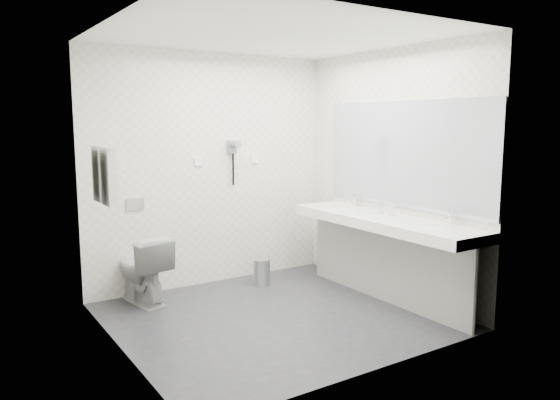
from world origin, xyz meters
TOP-DOWN VIEW (x-y plane):
  - floor at (0.00, 0.00)m, footprint 2.80×2.80m
  - ceiling at (0.00, 0.00)m, footprint 2.80×2.80m
  - wall_back at (0.00, 1.30)m, footprint 2.80×0.00m
  - wall_front at (0.00, -1.30)m, footprint 2.80×0.00m
  - wall_left at (-1.40, 0.00)m, footprint 0.00×2.60m
  - wall_right at (1.40, 0.00)m, footprint 0.00×2.60m
  - vanity_counter at (1.12, -0.20)m, footprint 0.55×2.20m
  - vanity_panel at (1.15, -0.20)m, footprint 0.03×2.15m
  - vanity_post_near at (1.18, -1.24)m, footprint 0.06×0.06m
  - vanity_post_far at (1.18, 0.84)m, footprint 0.06×0.06m
  - mirror at (1.39, -0.20)m, footprint 0.02×2.20m
  - basin_near at (1.12, -0.85)m, footprint 0.40×0.31m
  - basin_far at (1.12, 0.45)m, footprint 0.40×0.31m
  - faucet_near at (1.32, -0.85)m, footprint 0.04×0.04m
  - faucet_far at (1.32, 0.45)m, footprint 0.04×0.04m
  - soap_bottle_a at (1.23, -0.21)m, footprint 0.07×0.07m
  - soap_bottle_c at (1.26, -0.16)m, footprint 0.06×0.06m
  - glass_left at (1.26, -0.03)m, footprint 0.07×0.07m
  - toilet at (-0.89, 1.03)m, footprint 0.48×0.72m
  - flush_plate at (-0.85, 1.29)m, footprint 0.18×0.02m
  - pedal_bin at (0.40, 0.91)m, footprint 0.19×0.19m
  - bin_lid at (0.40, 0.91)m, footprint 0.19×0.19m
  - towel_rail at (-1.35, 0.55)m, footprint 0.02×0.62m
  - towel_near at (-1.34, 0.41)m, footprint 0.07×0.24m
  - towel_far at (-1.34, 0.69)m, footprint 0.07×0.24m
  - dryer_cradle at (0.25, 1.27)m, footprint 0.10×0.04m
  - dryer_barrel at (0.25, 1.20)m, footprint 0.08×0.14m
  - dryer_cord at (0.25, 1.26)m, footprint 0.02×0.02m
  - switch_plate_a at (-0.15, 1.29)m, footprint 0.09×0.02m
  - switch_plate_b at (0.55, 1.29)m, footprint 0.09×0.02m

SIDE VIEW (x-z plane):
  - floor at x=0.00m, z-range 0.00..0.00m
  - pedal_bin at x=0.40m, z-range 0.00..0.27m
  - bin_lid at x=0.40m, z-range 0.27..0.28m
  - toilet at x=-0.89m, z-range 0.00..0.68m
  - vanity_panel at x=1.15m, z-range 0.00..0.75m
  - vanity_post_near at x=1.18m, z-range 0.00..0.75m
  - vanity_post_far at x=1.18m, z-range 0.00..0.75m
  - vanity_counter at x=1.12m, z-range 0.75..0.85m
  - basin_near at x=1.12m, z-range 0.81..0.86m
  - basin_far at x=1.12m, z-range 0.81..0.86m
  - glass_left at x=1.26m, z-range 0.85..0.96m
  - soap_bottle_a at x=1.23m, z-range 0.85..0.97m
  - soap_bottle_c at x=1.26m, z-range 0.85..0.98m
  - faucet_near at x=1.32m, z-range 0.85..1.00m
  - faucet_far at x=1.32m, z-range 0.85..1.00m
  - flush_plate at x=-0.85m, z-range 0.89..1.01m
  - wall_back at x=0.00m, z-range -0.15..2.65m
  - wall_front at x=0.00m, z-range -0.15..2.65m
  - wall_left at x=-1.40m, z-range -0.05..2.55m
  - wall_right at x=1.40m, z-range -0.05..2.55m
  - dryer_cord at x=0.25m, z-range 1.07..1.43m
  - towel_near at x=-1.34m, z-range 1.09..1.57m
  - towel_far at x=-1.34m, z-range 1.09..1.57m
  - switch_plate_a at x=-0.15m, z-range 1.31..1.40m
  - switch_plate_b at x=0.55m, z-range 1.31..1.40m
  - mirror at x=1.39m, z-range 0.92..1.98m
  - dryer_cradle at x=0.25m, z-range 1.43..1.57m
  - dryer_barrel at x=0.25m, z-range 1.49..1.57m
  - towel_rail at x=-1.35m, z-range 1.54..1.56m
  - ceiling at x=0.00m, z-range 2.50..2.50m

